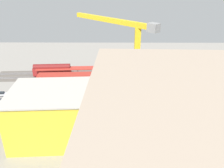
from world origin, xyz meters
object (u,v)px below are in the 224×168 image
locomotive (135,69)px  parked_car_6 (22,95)px  parked_car_7 (1,94)px  construction_building (66,114)px  parked_car_5 (42,95)px  platform_canopy_far (111,68)px  parked_car_4 (66,94)px  parked_car_1 (128,95)px  street_tree_2 (19,97)px  passenger_coach (180,66)px  parked_car_3 (86,94)px  street_tree_1 (147,97)px  parked_car_0 (152,95)px  parked_car_2 (108,95)px  freight_coach_far (52,70)px  box_truck_0 (41,104)px  street_tree_0 (45,94)px  traffic_light (54,85)px  tower_crane (128,69)px  platform_canopy_near (116,73)px

locomotive → parked_car_6: (45.98, 25.97, -1.08)m
parked_car_7 → construction_building: size_ratio=0.16×
construction_building → parked_car_5: bearing=-62.8°
platform_canopy_far → parked_car_4: size_ratio=15.70×
parked_car_1 → street_tree_2: street_tree_2 is taller
street_tree_2 → passenger_coach: bearing=-151.6°
parked_car_3 → street_tree_1: 24.42m
platform_canopy_far → parked_car_0: 27.08m
parked_car_2 → street_tree_1: 16.41m
parked_car_7 → street_tree_2: (-11.38, 9.47, 3.76)m
freight_coach_far → box_truck_0: freight_coach_far is taller
parked_car_3 → box_truck_0: (14.66, 9.65, 0.94)m
parked_car_6 → street_tree_0: bearing=145.5°
parked_car_4 → box_truck_0: size_ratio=0.47×
street_tree_2 → street_tree_1: bearing=-179.2°
parked_car_3 → box_truck_0: box_truck_0 is taller
parked_car_1 → street_tree_1: 11.30m
platform_canopy_far → street_tree_2: 43.80m
street_tree_0 → construction_building: bearing=123.7°
passenger_coach → box_truck_0: bearing=31.4°
street_tree_1 → box_truck_0: bearing=1.0°
parked_car_4 → parked_car_5: parked_car_4 is taller
parked_car_3 → street_tree_0: (13.28, 8.57, 4.40)m
construction_building → traffic_light: 26.68m
freight_coach_far → parked_car_3: freight_coach_far is taller
street_tree_0 → traffic_light: size_ratio=1.17×
platform_canopy_far → parked_car_6: bearing=31.9°
parked_car_4 → parked_car_6: bearing=1.1°
parked_car_2 → street_tree_2: bearing=16.1°
parked_car_3 → box_truck_0: bearing=33.4°
parked_car_5 → parked_car_6: 8.00m
street_tree_1 → street_tree_2: 44.37m
box_truck_0 → street_tree_2: bearing=-0.2°
parked_car_4 → parked_car_7: (25.42, -0.01, -0.07)m
traffic_light → parked_car_2: bearing=176.3°
traffic_light → tower_crane: bearing=139.0°
platform_canopy_near → parked_car_5: bearing=26.8°
parked_car_0 → parked_car_4: 33.39m
parked_car_4 → parked_car_5: bearing=1.2°
platform_canopy_near → passenger_coach: (-31.02, -11.20, -0.52)m
parked_car_5 → box_truck_0: 9.64m
platform_canopy_near → tower_crane: 40.46m
street_tree_0 → parked_car_6: bearing=-34.5°
street_tree_1 → traffic_light: 35.96m
locomotive → parked_car_1: 26.13m
platform_canopy_near → platform_canopy_far: platform_canopy_far is taller
freight_coach_far → tower_crane: 56.34m
street_tree_0 → street_tree_2: size_ratio=1.12×
locomotive → parked_car_0: (-4.50, 26.10, -1.07)m
parked_car_6 → street_tree_2: size_ratio=0.62×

